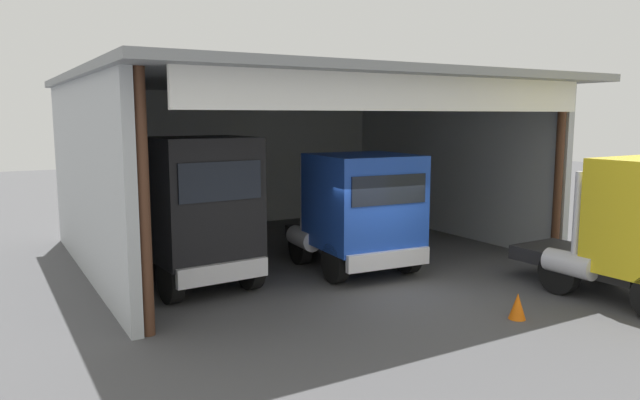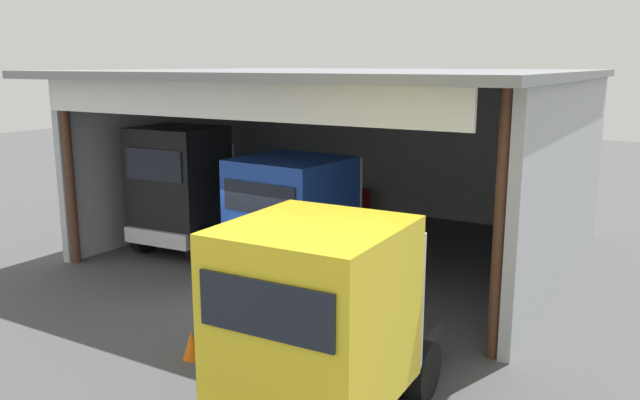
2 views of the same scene
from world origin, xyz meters
name	(u,v)px [view 1 (image 1 of 2)]	position (x,y,z in m)	size (l,w,h in m)	color
ground_plane	(396,292)	(0.00, 0.00, 0.00)	(80.00, 80.00, 0.00)	#4C4C4F
workshop_shed	(284,132)	(0.00, 5.99, 3.72)	(12.96, 11.86, 5.35)	#ADB2B7
truck_black_right_bay	(197,212)	(-4.05, 2.72, 1.92)	(2.69, 5.09, 3.75)	black
truck_blue_yard_outside	(358,209)	(0.25, 2.08, 1.73)	(2.76, 4.71, 3.23)	#1E47B7
oil_drum	(339,207)	(4.35, 9.56, 0.47)	(0.58, 0.58, 0.94)	#197233
tool_cart	(200,220)	(-1.77, 9.30, 0.50)	(0.90, 0.60, 1.00)	red
traffic_cone	(517,306)	(1.00, -2.83, 0.28)	(0.36, 0.36, 0.56)	orange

